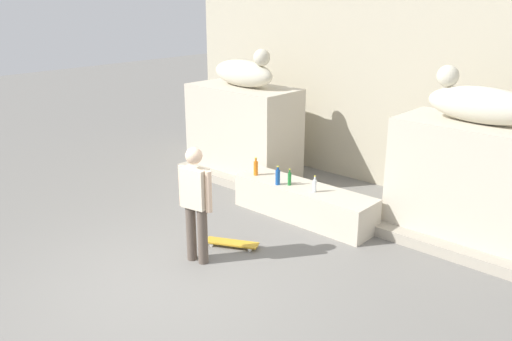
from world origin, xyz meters
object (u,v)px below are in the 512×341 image
(skateboard, at_px, (232,243))
(bottle_clear, at_px, (315,185))
(bottle_green, at_px, (289,178))
(statue_reclining_left, at_px, (244,72))
(statue_reclining_right, at_px, (480,103))
(skater, at_px, (196,200))
(bottle_orange, at_px, (256,168))
(bottle_blue, at_px, (278,177))

(skateboard, bearing_deg, bottle_clear, -131.71)
(bottle_green, bearing_deg, skateboard, -86.38)
(statue_reclining_left, distance_m, skateboard, 3.95)
(statue_reclining_right, relative_size, skater, 0.97)
(statue_reclining_right, xyz_separation_m, bottle_green, (-2.53, -1.12, -1.44))
(bottle_green, distance_m, bottle_clear, 0.50)
(skater, relative_size, skateboard, 2.07)
(statue_reclining_right, bearing_deg, bottle_clear, 30.42)
(bottle_green, bearing_deg, bottle_clear, 1.90)
(statue_reclining_left, bearing_deg, bottle_orange, -34.07)
(skateboard, relative_size, bottle_blue, 2.50)
(statue_reclining_left, height_order, bottle_blue, statue_reclining_left)
(statue_reclining_left, bearing_deg, bottle_clear, -16.94)
(statue_reclining_left, xyz_separation_m, skateboard, (2.17, -2.59, -2.05))
(statue_reclining_right, distance_m, bottle_blue, 3.28)
(statue_reclining_right, distance_m, skater, 4.24)
(skateboard, bearing_deg, statue_reclining_left, -76.40)
(skater, bearing_deg, bottle_orange, -79.93)
(bottle_green, height_order, bottle_clear, bottle_green)
(bottle_orange, relative_size, bottle_clear, 1.16)
(skateboard, relative_size, bottle_orange, 2.52)
(statue_reclining_left, distance_m, statue_reclining_right, 4.60)
(statue_reclining_right, distance_m, bottle_orange, 3.75)
(statue_reclining_left, relative_size, bottle_clear, 5.97)
(statue_reclining_right, distance_m, skateboard, 4.10)
(skateboard, height_order, bottle_orange, bottle_orange)
(skateboard, bearing_deg, bottle_blue, -105.70)
(skateboard, xyz_separation_m, bottle_orange, (-0.85, 1.48, 0.63))
(statue_reclining_right, relative_size, skateboard, 2.01)
(skateboard, distance_m, bottle_orange, 1.82)
(statue_reclining_right, bearing_deg, statue_reclining_left, 1.88)
(bottle_orange, bearing_deg, bottle_green, -0.33)
(bottle_green, xyz_separation_m, bottle_clear, (0.50, 0.02, -0.00))
(bottle_blue, relative_size, bottle_orange, 1.01)
(skater, height_order, bottle_green, skater)
(bottle_blue, bearing_deg, bottle_orange, 169.13)
(bottle_green, bearing_deg, bottle_orange, 179.67)
(statue_reclining_left, distance_m, bottle_clear, 3.15)
(skater, height_order, skateboard, skater)
(statue_reclining_right, bearing_deg, skater, 54.14)
(skater, xyz_separation_m, bottle_green, (-0.04, 2.10, -0.24))
(statue_reclining_right, height_order, skateboard, statue_reclining_right)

